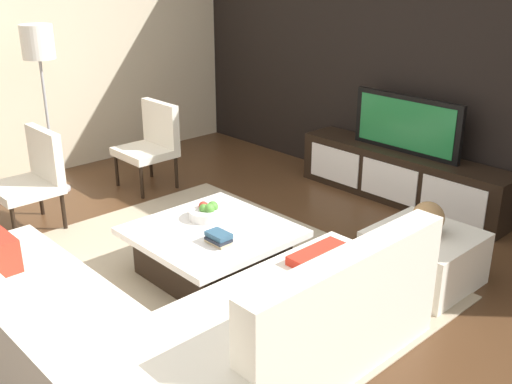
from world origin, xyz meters
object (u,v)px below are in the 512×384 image
(decorative_ball, at_px, (428,218))
(accent_chair_near, at_px, (34,174))
(floor_lamp, at_px, (39,54))
(book_stack, at_px, (219,238))
(accent_chair_far, at_px, (152,140))
(coffee_table, at_px, (212,251))
(television, at_px, (406,124))
(ottoman, at_px, (423,257))
(media_console, at_px, (401,176))
(sectional_couch, at_px, (150,328))
(fruit_bowl, at_px, (207,212))

(decorative_ball, bearing_deg, accent_chair_near, -150.60)
(floor_lamp, bearing_deg, book_stack, -1.04)
(floor_lamp, distance_m, accent_chair_far, 1.35)
(coffee_table, bearing_deg, accent_chair_near, -162.25)
(accent_chair_near, bearing_deg, television, 64.77)
(television, relative_size, ottoman, 1.64)
(decorative_ball, xyz_separation_m, book_stack, (-0.91, -1.18, -0.10))
(television, distance_m, accent_chair_near, 3.42)
(media_console, distance_m, ottoman, 1.61)
(coffee_table, bearing_deg, floor_lamp, -178.46)
(decorative_ball, distance_m, book_stack, 1.50)
(sectional_couch, height_order, fruit_bowl, sectional_couch)
(coffee_table, relative_size, accent_chair_far, 1.22)
(fruit_bowl, distance_m, book_stack, 0.45)
(floor_lamp, bearing_deg, sectional_couch, -16.21)
(television, bearing_deg, decorative_ball, -50.01)
(coffee_table, distance_m, accent_chair_near, 1.86)
(sectional_couch, xyz_separation_m, coffee_table, (-0.62, 0.97, -0.08))
(book_stack, bearing_deg, television, 92.82)
(media_console, distance_m, fruit_bowl, 2.22)
(floor_lamp, bearing_deg, accent_chair_far, 56.72)
(accent_chair_far, relative_size, decorative_ball, 3.70)
(television, relative_size, floor_lamp, 0.69)
(fruit_bowl, bearing_deg, sectional_couch, -53.07)
(sectional_couch, bearing_deg, media_console, 99.12)
(fruit_bowl, bearing_deg, decorative_ball, 36.24)
(ottoman, relative_size, fruit_bowl, 2.50)
(sectional_couch, relative_size, decorative_ball, 10.38)
(ottoman, height_order, decorative_ball, decorative_ball)
(television, relative_size, book_stack, 5.98)
(television, height_order, book_stack, television)
(accent_chair_near, relative_size, floor_lamp, 0.52)
(television, bearing_deg, book_stack, -87.18)
(decorative_ball, bearing_deg, television, 129.99)
(coffee_table, height_order, floor_lamp, floor_lamp)
(floor_lamp, bearing_deg, media_console, 42.59)
(sectional_couch, relative_size, fruit_bowl, 8.73)
(ottoman, distance_m, book_stack, 1.51)
(media_console, distance_m, book_stack, 2.42)
(decorative_ball, bearing_deg, floor_lamp, -162.57)
(sectional_couch, distance_m, book_stack, 0.95)
(accent_chair_near, xyz_separation_m, ottoman, (2.89, 1.63, -0.29))
(television, distance_m, floor_lamp, 3.55)
(ottoman, xyz_separation_m, book_stack, (-0.91, -1.18, 0.22))
(media_console, relative_size, decorative_ball, 9.32)
(ottoman, distance_m, fruit_bowl, 1.64)
(media_console, distance_m, sectional_couch, 3.30)
(accent_chair_far, distance_m, decorative_ball, 3.07)
(coffee_table, xyz_separation_m, decorative_ball, (1.13, 1.07, 0.32))
(sectional_couch, bearing_deg, floor_lamp, 163.79)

